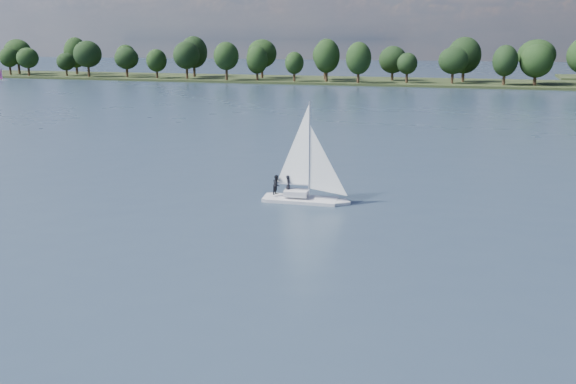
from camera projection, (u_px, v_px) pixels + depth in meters
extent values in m
plane|color=#233342|center=(330.00, 122.00, 115.08)|extent=(700.00, 700.00, 0.00)
cube|color=black|center=(411.00, 83.00, 218.69)|extent=(660.00, 40.00, 1.50)
cube|color=silver|center=(302.00, 202.00, 58.78)|extent=(7.44, 2.51, 0.86)
cube|color=silver|center=(302.00, 193.00, 58.58)|extent=(2.23, 1.43, 0.54)
cylinder|color=#BBBCC2|center=(302.00, 149.00, 57.64)|extent=(0.13, 0.13, 8.62)
imported|color=black|center=(288.00, 185.00, 58.97)|extent=(0.62, 0.78, 1.86)
imported|color=black|center=(277.00, 185.00, 59.15)|extent=(0.86, 1.02, 1.86)
cube|color=silver|center=(3.00, 81.00, 229.61)|extent=(3.31, 2.98, 0.52)
cylinder|color=silver|center=(2.00, 74.00, 229.01)|extent=(0.09, 0.09, 4.59)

